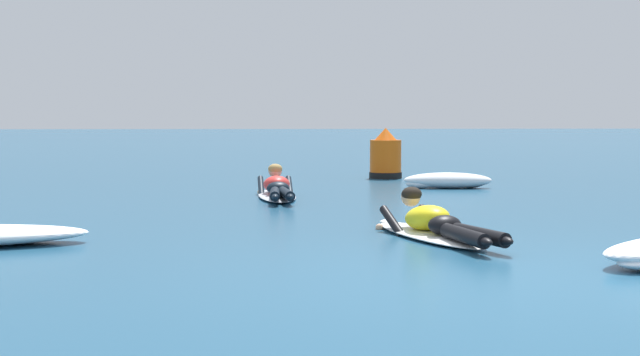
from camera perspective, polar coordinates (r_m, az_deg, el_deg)
ground_plane at (r=17.28m, az=2.30°, el=-0.26°), size 120.00×120.00×0.00m
surfer_near at (r=9.52m, az=6.93°, el=-2.89°), size 1.11×2.60×0.53m
surfer_far at (r=13.98m, az=-2.63°, el=-0.70°), size 0.64×2.66×0.55m
whitewater_mid_right at (r=16.02m, az=7.80°, el=-0.17°), size 1.54×0.68×0.27m
channel_marker_buoy at (r=18.34m, az=4.02°, el=1.21°), size 0.64×0.64×0.99m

